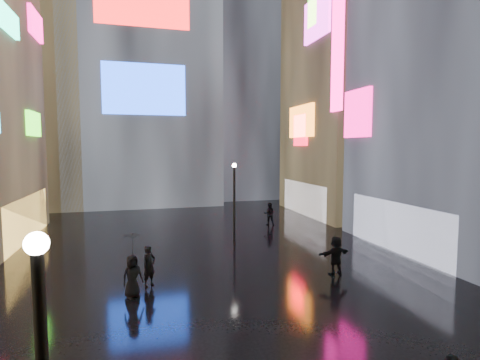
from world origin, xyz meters
name	(u,v)px	position (x,y,z in m)	size (l,w,h in m)	color
ground	(205,252)	(0.00, 20.00, 0.00)	(140.00, 140.00, 0.00)	black
building_right_mid	(474,2)	(15.98, 17.01, 14.99)	(10.28, 13.70, 30.00)	black
building_right_far	(354,65)	(15.98, 30.00, 13.98)	(10.28, 12.00, 28.00)	black
tower_main	(142,19)	(-3.00, 43.97, 21.01)	(16.00, 14.20, 42.00)	black
tower_flank_right	(238,64)	(9.00, 46.00, 17.00)	(12.00, 12.00, 34.00)	black
tower_flank_left	(34,82)	(-14.00, 42.00, 13.00)	(10.00, 10.00, 26.00)	black
lamp_far	(234,197)	(2.46, 22.50, 2.94)	(0.30, 0.30, 5.20)	black
pedestrian_4	(132,276)	(-4.09, 14.04, 0.89)	(0.87, 0.57, 1.79)	black
pedestrian_5	(336,255)	(5.53, 14.35, 0.95)	(1.77, 0.56, 1.91)	black
pedestrian_6	(149,266)	(-3.38, 15.14, 0.92)	(0.67, 0.44, 1.85)	black
pedestrian_7	(269,214)	(6.39, 26.44, 0.90)	(0.88, 0.68, 1.81)	black
umbrella_2	(132,244)	(-4.09, 14.04, 2.26)	(1.03, 1.05, 0.95)	black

